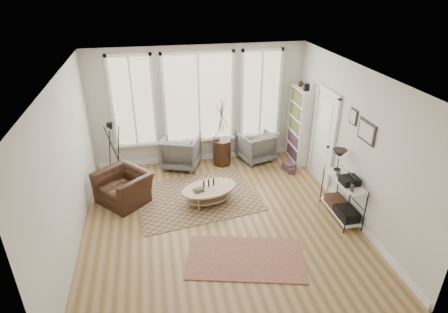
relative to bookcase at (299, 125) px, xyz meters
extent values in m
plane|color=#97784E|center=(-2.44, -2.23, -0.96)|extent=(5.50, 5.50, 0.00)
plane|color=white|center=(-2.44, -2.23, 1.94)|extent=(5.50, 5.50, 0.00)
cube|color=beige|center=(-2.44, 0.52, 0.49)|extent=(5.20, 0.04, 2.90)
cube|color=beige|center=(-2.44, -4.98, 0.49)|extent=(5.20, 0.04, 2.90)
cube|color=beige|center=(-5.04, -2.23, 0.49)|extent=(0.04, 5.50, 2.90)
cube|color=beige|center=(0.16, -2.23, 0.49)|extent=(0.04, 5.50, 2.90)
cube|color=white|center=(-2.44, 0.51, -0.90)|extent=(5.10, 0.04, 0.12)
cube|color=white|center=(0.15, -2.23, -0.90)|extent=(0.03, 5.40, 0.12)
cube|color=tan|center=(-2.44, 0.50, 0.69)|extent=(1.60, 0.03, 2.10)
cube|color=tan|center=(-3.99, 0.50, 0.69)|extent=(0.90, 0.03, 2.10)
cube|color=tan|center=(-0.89, 0.50, 0.69)|extent=(0.90, 0.03, 2.10)
cube|color=white|center=(-2.44, 0.48, 0.69)|extent=(1.74, 0.06, 2.24)
cube|color=white|center=(-3.99, 0.48, 0.69)|extent=(1.04, 0.06, 2.24)
cube|color=white|center=(-0.89, 0.48, 0.69)|extent=(1.04, 0.06, 2.24)
cube|color=white|center=(-2.44, 0.46, -0.39)|extent=(4.10, 0.12, 0.06)
cube|color=silver|center=(0.14, -1.08, 0.09)|extent=(0.04, 0.88, 2.10)
cube|color=white|center=(0.12, -1.08, 0.34)|extent=(0.01, 0.55, 1.20)
cube|color=white|center=(0.12, -1.57, 0.09)|extent=(0.06, 0.08, 2.18)
cube|color=white|center=(0.12, -0.59, 0.09)|extent=(0.06, 0.08, 2.18)
cube|color=white|center=(0.12, -1.08, 1.18)|extent=(0.06, 1.06, 0.08)
sphere|color=black|center=(0.09, -1.41, 0.04)|extent=(0.06, 0.06, 0.06)
cube|color=white|center=(-0.01, -0.41, -0.01)|extent=(0.30, 0.03, 1.90)
cube|color=white|center=(-0.01, 0.41, -0.01)|extent=(0.30, 0.03, 1.90)
cube|color=white|center=(0.14, 0.00, -0.01)|extent=(0.02, 0.85, 1.90)
cube|color=white|center=(-0.01, 0.00, -0.01)|extent=(0.30, 0.81, 1.90)
cube|color=maroon|center=(-0.01, 0.00, -0.01)|extent=(0.24, 0.75, 1.76)
cube|color=black|center=(-0.01, -0.20, 1.02)|extent=(0.12, 0.10, 0.16)
sphere|color=#321C11|center=(-0.01, 0.15, 1.01)|extent=(0.14, 0.14, 0.14)
cube|color=white|center=(-0.06, -2.53, -0.84)|extent=(0.37, 1.07, 0.03)
cube|color=white|center=(-0.06, -2.53, -0.14)|extent=(0.37, 1.07, 0.02)
cylinder|color=black|center=(-0.24, -3.06, -0.53)|extent=(0.02, 0.02, 0.85)
cylinder|color=black|center=(0.12, -3.06, -0.53)|extent=(0.02, 0.02, 0.85)
cylinder|color=black|center=(-0.24, -2.00, -0.53)|extent=(0.02, 0.02, 0.85)
cylinder|color=black|center=(0.12, -2.00, -0.53)|extent=(0.02, 0.02, 0.85)
cylinder|color=black|center=(-0.06, -2.18, -0.08)|extent=(0.14, 0.14, 0.02)
cylinder|color=black|center=(-0.06, -2.18, 0.06)|extent=(0.02, 0.02, 0.30)
cone|color=black|center=(-0.06, -2.18, 0.26)|extent=(0.28, 0.28, 0.18)
cube|color=black|center=(-0.06, -2.68, -0.05)|extent=(0.32, 0.30, 0.13)
cube|color=black|center=(-0.06, -2.78, -0.73)|extent=(0.32, 0.45, 0.20)
cube|color=#321C11|center=(-0.06, -2.31, -0.75)|extent=(0.32, 0.40, 0.16)
cube|color=black|center=(-0.16, -2.95, -0.04)|extent=(0.02, 0.10, 0.14)
cube|color=black|center=(-0.16, -2.41, -0.05)|extent=(0.02, 0.10, 0.12)
cube|color=black|center=(0.14, -2.63, 0.89)|extent=(0.03, 0.52, 0.38)
cube|color=silver|center=(0.13, -2.63, 0.89)|extent=(0.01, 0.44, 0.30)
cube|color=black|center=(0.14, -2.13, 0.99)|extent=(0.03, 0.24, 0.30)
cube|color=silver|center=(0.13, -2.13, 0.99)|extent=(0.01, 0.18, 0.24)
cube|color=brown|center=(-2.78, -1.31, -0.95)|extent=(2.82, 2.28, 0.01)
cube|color=maroon|center=(-2.20, -3.37, -0.94)|extent=(2.19, 1.55, 0.01)
ellipsoid|color=#A18262|center=(-2.54, -1.55, -0.79)|extent=(1.14, 0.89, 0.03)
ellipsoid|color=#A18262|center=(-2.54, -1.55, -0.60)|extent=(1.33, 1.04, 0.04)
cylinder|color=#A18262|center=(-2.86, -1.74, -0.79)|extent=(0.03, 0.03, 0.34)
cylinder|color=#A18262|center=(-2.21, -1.74, -0.79)|extent=(0.03, 0.03, 0.34)
cylinder|color=#A18262|center=(-2.86, -1.37, -0.79)|extent=(0.03, 0.03, 0.34)
cylinder|color=#A18262|center=(-2.21, -1.37, -0.79)|extent=(0.03, 0.03, 0.34)
cylinder|color=black|center=(-2.65, -1.51, -0.50)|extent=(0.03, 0.03, 0.17)
cylinder|color=black|center=(-2.54, -1.51, -0.50)|extent=(0.03, 0.03, 0.17)
cylinder|color=black|center=(-2.42, -1.51, -0.50)|extent=(0.03, 0.03, 0.17)
cube|color=#294426|center=(-2.76, -1.64, -0.55)|extent=(0.21, 0.15, 0.06)
imported|color=#60605C|center=(-2.95, 0.22, -0.55)|extent=(1.11, 1.13, 0.80)
imported|color=#60605C|center=(-1.05, 0.22, -0.58)|extent=(0.99, 1.01, 0.74)
cylinder|color=#321C11|center=(-1.94, 0.15, -0.63)|extent=(0.44, 0.44, 0.65)
imported|color=silver|center=(-2.07, 0.22, -0.18)|extent=(0.29, 0.29, 0.23)
imported|color=#321C11|center=(-4.28, -1.11, -0.62)|extent=(1.36, 1.35, 0.67)
cylinder|color=black|center=(-4.50, -0.09, 0.32)|extent=(0.06, 0.06, 0.06)
cube|color=black|center=(-4.50, -0.09, 0.39)|extent=(0.16, 0.14, 0.10)
cylinder|color=black|center=(-4.50, -0.17, 0.39)|extent=(0.06, 0.08, 0.06)
cube|color=maroon|center=(-0.39, -0.50, -0.86)|extent=(0.30, 0.35, 0.19)
cube|color=maroon|center=(-0.39, -0.64, -0.89)|extent=(0.21, 0.25, 0.14)
camera|label=1|loc=(-3.52, -8.13, 3.46)|focal=30.00mm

